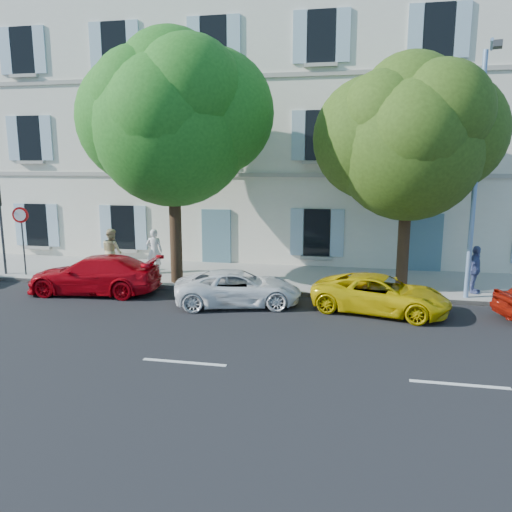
% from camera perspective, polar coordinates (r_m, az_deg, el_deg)
% --- Properties ---
extents(ground, '(90.00, 90.00, 0.00)m').
position_cam_1_polar(ground, '(15.48, -3.27, -6.40)').
color(ground, black).
extents(sidewalk, '(36.00, 4.50, 0.15)m').
position_cam_1_polar(sidewalk, '(19.65, -0.04, -2.43)').
color(sidewalk, '#A09E96').
rests_on(sidewalk, ground).
extents(kerb, '(36.00, 0.16, 0.16)m').
position_cam_1_polar(kerb, '(17.58, -1.42, -4.00)').
color(kerb, '#9E998E').
rests_on(kerb, ground).
extents(building, '(28.00, 7.00, 12.00)m').
position_cam_1_polar(building, '(24.83, 2.63, 14.09)').
color(building, silver).
rests_on(building, ground).
extents(car_red_coupe, '(4.72, 2.21, 1.33)m').
position_cam_1_polar(car_red_coupe, '(18.33, -17.97, -2.04)').
color(car_red_coupe, '#AB040E').
rests_on(car_red_coupe, ground).
extents(car_white_coupe, '(4.37, 2.80, 1.12)m').
position_cam_1_polar(car_white_coupe, '(16.06, -2.04, -3.67)').
color(car_white_coupe, white).
rests_on(car_white_coupe, ground).
extents(car_yellow_supercar, '(4.44, 2.78, 1.15)m').
position_cam_1_polar(car_yellow_supercar, '(15.74, 14.06, -4.25)').
color(car_yellow_supercar, '#D9B909').
rests_on(car_yellow_supercar, ground).
extents(tree_left, '(5.60, 5.60, 8.68)m').
position_cam_1_polar(tree_left, '(18.35, -9.53, 14.29)').
color(tree_left, '#3A2819').
rests_on(tree_left, sidewalk).
extents(tree_right, '(4.95, 4.95, 7.63)m').
position_cam_1_polar(tree_right, '(17.65, 17.07, 11.88)').
color(tree_right, '#3A2819').
rests_on(tree_right, sidewalk).
extents(road_sign, '(0.61, 0.18, 2.68)m').
position_cam_1_polar(road_sign, '(21.44, -25.23, 3.10)').
color(road_sign, '#383A3D').
rests_on(road_sign, sidewalk).
extents(street_lamp, '(0.39, 1.67, 7.78)m').
position_cam_1_polar(street_lamp, '(17.20, 24.03, 9.83)').
color(street_lamp, '#7293BF').
rests_on(street_lamp, sidewalk).
extents(pedestrian_a, '(0.70, 0.51, 1.77)m').
position_cam_1_polar(pedestrian_a, '(20.34, -11.54, 0.57)').
color(pedestrian_a, silver).
rests_on(pedestrian_a, sidewalk).
extents(pedestrian_b, '(1.11, 1.06, 1.81)m').
position_cam_1_polar(pedestrian_b, '(20.54, -16.13, 0.51)').
color(pedestrian_b, tan).
rests_on(pedestrian_b, sidewalk).
extents(pedestrian_c, '(0.74, 1.03, 1.62)m').
position_cam_1_polar(pedestrian_c, '(18.42, 23.74, -1.43)').
color(pedestrian_c, '#4C588C').
rests_on(pedestrian_c, sidewalk).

